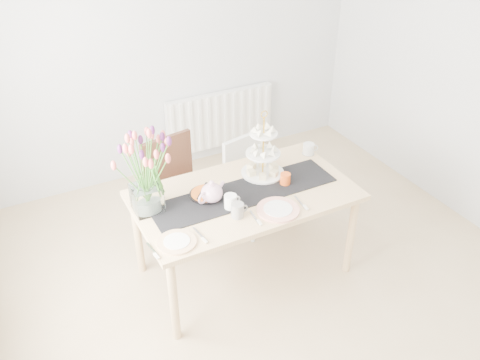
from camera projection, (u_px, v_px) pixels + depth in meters
name	position (u px, v px, depth m)	size (l,w,h in m)	color
room_shell	(298.00, 150.00, 3.12)	(4.50, 4.50, 4.50)	tan
radiator	(220.00, 119.00, 5.41)	(1.20, 0.08, 0.60)	white
dining_table	(245.00, 202.00, 3.74)	(1.60, 0.90, 0.75)	tan
chair_brown	(176.00, 184.00, 4.19)	(0.53, 0.53, 0.92)	#391F15
chair_white	(250.00, 176.00, 4.42)	(0.48, 0.48, 0.81)	silver
table_runner	(245.00, 193.00, 3.70)	(1.40, 0.35, 0.01)	black
tulip_vase	(142.00, 162.00, 3.32)	(0.70, 0.70, 0.60)	silver
cake_stand	(263.00, 159.00, 3.84)	(0.33, 0.33, 0.48)	gold
teapot	(212.00, 193.00, 3.56)	(0.25, 0.20, 0.16)	silver
cream_jug	(309.00, 149.00, 4.16)	(0.09, 0.09, 0.09)	silver
tart_tin	(207.00, 194.00, 3.66)	(0.25, 0.25, 0.03)	black
mug_grey	(237.00, 210.00, 3.43)	(0.09, 0.09, 0.10)	gray
mug_white	(231.00, 202.00, 3.51)	(0.09, 0.09, 0.11)	white
mug_orange	(285.00, 179.00, 3.77)	(0.08, 0.08, 0.09)	#DB5218
plate_left	(177.00, 242.00, 3.22)	(0.25, 0.25, 0.01)	silver
plate_right	(278.00, 210.00, 3.51)	(0.30, 0.30, 0.02)	white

